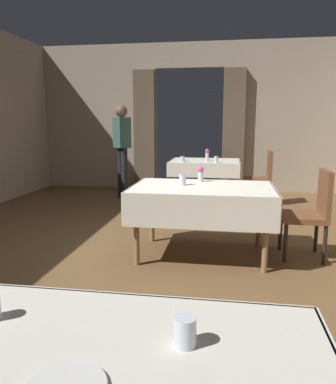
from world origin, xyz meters
TOP-DOWN VIEW (x-y plane):
  - ground at (0.00, 0.00)m, footprint 10.08×10.08m
  - wall_back at (0.00, 4.18)m, footprint 6.40×0.27m
  - dining_table_mid at (0.57, 0.13)m, footprint 1.48×1.01m
  - dining_table_far at (0.43, 2.89)m, footprint 1.21×1.02m
  - chair_mid_right at (1.69, 0.24)m, footprint 0.44×0.44m
  - chair_far_right at (1.42, 2.87)m, footprint 0.44×0.44m
  - glass_near_a at (0.71, -2.72)m, footprint 0.07×0.07m
  - flower_vase_mid at (0.52, 0.45)m, footprint 0.07×0.07m
  - glass_mid_b at (0.35, 0.18)m, footprint 0.07×0.07m
  - flower_vase_far at (0.47, 2.72)m, footprint 0.07×0.07m
  - glass_far_b at (0.07, 2.55)m, footprint 0.08×0.08m
  - glass_far_c at (0.63, 2.52)m, footprint 0.06×0.06m
  - person_waiter_by_doorway at (-1.12, 3.03)m, footprint 0.40×0.42m

SIDE VIEW (x-z plane):
  - ground at x=0.00m, z-range 0.00..0.00m
  - chair_mid_right at x=1.69m, z-range 0.05..0.98m
  - chair_far_right at x=1.42m, z-range 0.05..0.98m
  - dining_table_mid at x=0.57m, z-range 0.28..1.03m
  - dining_table_far at x=0.43m, z-range 0.28..1.03m
  - glass_near_a at x=0.71m, z-range 0.75..0.84m
  - glass_far_b at x=0.07m, z-range 0.75..0.85m
  - glass_far_c at x=0.63m, z-range 0.75..0.86m
  - glass_mid_b at x=0.35m, z-range 0.75..0.87m
  - flower_vase_mid at x=0.52m, z-range 0.76..0.93m
  - flower_vase_far at x=0.47m, z-range 0.76..0.97m
  - person_waiter_by_doorway at x=-1.12m, z-range 0.16..1.88m
  - wall_back at x=0.00m, z-range 0.01..3.01m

